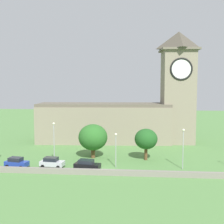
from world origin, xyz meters
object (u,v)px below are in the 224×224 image
object	(u,v)px
car_blue	(16,163)
streetlamp_east_mid	(183,142)
streetlamp_west_mid	(54,137)
tree_riverside_west	(146,139)
streetlamp_central	(116,144)
car_silver	(52,162)
church	(130,110)
tree_by_tower	(93,137)
car_black	(87,165)

from	to	relation	value
car_blue	streetlamp_east_mid	size ratio (longest dim) A/B	0.61
streetlamp_west_mid	tree_riverside_west	bearing A→B (deg)	15.17
car_blue	streetlamp_central	xyz separation A→B (m)	(17.51, 1.79, 3.26)
car_blue	tree_riverside_west	xyz separation A→B (m)	(22.94, 7.47, 3.18)
car_silver	streetlamp_west_mid	xyz separation A→B (m)	(-0.19, 2.19, 4.19)
streetlamp_east_mid	tree_riverside_west	distance (m)	8.43
streetlamp_central	tree_riverside_west	distance (m)	7.86
streetlamp_east_mid	church	bearing A→B (deg)	113.20
tree_by_tower	church	bearing A→B (deg)	67.91
car_blue	streetlamp_central	bearing A→B (deg)	5.84
car_black	streetlamp_central	bearing A→B (deg)	22.20
tree_riverside_west	streetlamp_east_mid	bearing A→B (deg)	-41.85
car_silver	church	bearing A→B (deg)	61.65
church	car_black	size ratio (longest dim) A/B	8.43
streetlamp_west_mid	tree_by_tower	world-z (taller)	streetlamp_west_mid
streetlamp_west_mid	tree_by_tower	bearing A→B (deg)	38.86
car_silver	tree_riverside_west	distance (m)	18.33
car_blue	car_silver	distance (m)	6.25
church	streetlamp_east_mid	world-z (taller)	church
car_black	tree_by_tower	bearing A→B (deg)	91.61
tree_by_tower	tree_riverside_west	bearing A→B (deg)	-3.21
tree_by_tower	car_black	bearing A→B (deg)	-88.39
streetlamp_central	tree_by_tower	size ratio (longest dim) A/B	0.91
car_silver	streetlamp_west_mid	size ratio (longest dim) A/B	0.56
streetlamp_central	tree_by_tower	xyz separation A→B (m)	(-5.06, 6.27, -0.01)
car_silver	streetlamp_west_mid	bearing A→B (deg)	94.94
streetlamp_west_mid	streetlamp_east_mid	world-z (taller)	streetlamp_west_mid
tree_riverside_west	streetlamp_west_mid	bearing A→B (deg)	-164.83
car_silver	streetlamp_central	distance (m)	11.81
car_black	streetlamp_west_mid	xyz separation A→B (m)	(-6.65, 3.06, 4.21)
car_blue	tree_by_tower	bearing A→B (deg)	32.92
streetlamp_west_mid	streetlamp_east_mid	bearing A→B (deg)	-2.53
tree_by_tower	tree_riverside_west	world-z (taller)	tree_by_tower
car_silver	car_black	size ratio (longest dim) A/B	0.92
tree_by_tower	streetlamp_east_mid	bearing A→B (deg)	-20.30
church	tree_by_tower	size ratio (longest dim) A/B	5.87
streetlamp_west_mid	streetlamp_east_mid	size ratio (longest dim) A/B	1.10
church	streetlamp_east_mid	bearing A→B (deg)	-66.80
church	streetlamp_east_mid	xyz separation A→B (m)	(9.90, -23.10, -3.44)
church	car_silver	bearing A→B (deg)	-118.35
streetlamp_west_mid	tree_by_tower	xyz separation A→B (m)	(6.42, 5.18, -0.94)
car_silver	tree_by_tower	distance (m)	10.18
church	car_blue	size ratio (longest dim) A/B	9.28
car_blue	streetlamp_central	world-z (taller)	streetlamp_central
streetlamp_east_mid	car_silver	bearing A→B (deg)	-177.11
church	tree_by_tower	bearing A→B (deg)	-112.09
car_blue	car_black	world-z (taller)	car_blue
car_black	streetlamp_east_mid	world-z (taller)	streetlamp_east_mid
car_blue	streetlamp_west_mid	xyz separation A→B (m)	(6.03, 2.88, 4.18)
streetlamp_central	tree_riverside_west	xyz separation A→B (m)	(5.43, 5.68, -0.08)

